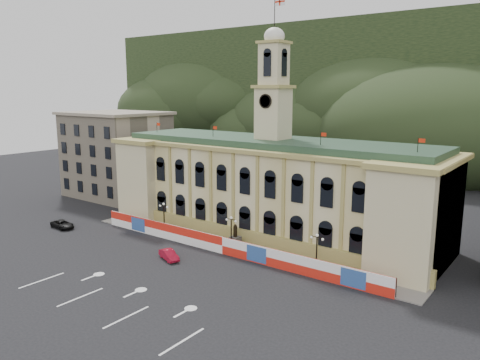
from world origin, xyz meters
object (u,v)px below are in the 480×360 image
Objects in this scene: black_suv at (63,224)px; statue at (235,241)px; red_sedan at (169,255)px; lamp_center at (231,230)px.

statue is at bearing -68.22° from black_suv.
black_suv is at bearing 111.17° from red_sedan.
black_suv is at bearing -162.44° from statue.
statue is 0.73× the size of black_suv.
lamp_center is 1.01× the size of black_suv.
lamp_center reaches higher than red_sedan.
black_suv reaches higher than red_sedan.
red_sedan is at bearing -115.96° from statue.
lamp_center is at bearing -7.79° from red_sedan.
lamp_center is 9.79m from red_sedan.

